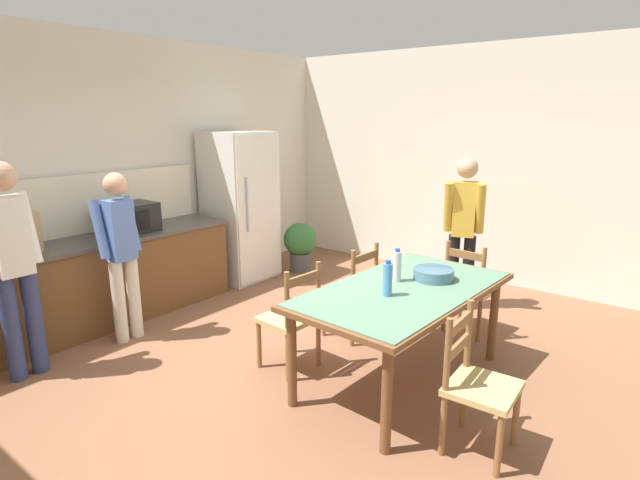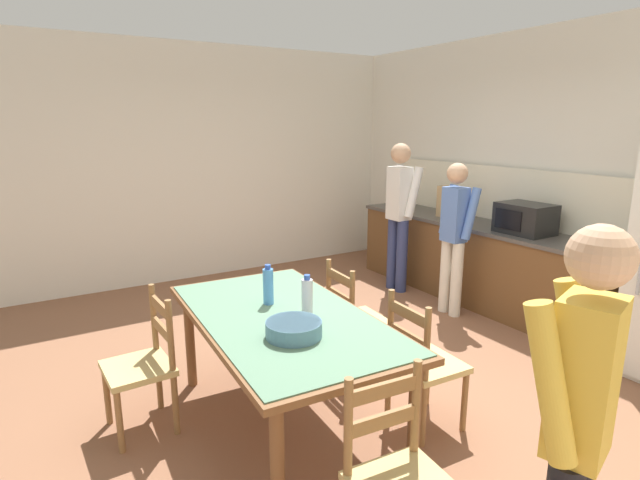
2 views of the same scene
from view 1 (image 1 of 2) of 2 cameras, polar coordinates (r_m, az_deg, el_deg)
name	(u,v)px [view 1 (image 1 of 2)]	position (r m, az deg, el deg)	size (l,w,h in m)	color
ground_plane	(305,368)	(4.32, -1.73, -14.39)	(8.32, 8.32, 0.00)	brown
wall_back	(115,173)	(5.90, -22.38, 7.10)	(6.52, 0.12, 2.90)	silver
wall_right	(467,165)	(6.67, 16.48, 8.25)	(0.12, 5.20, 2.90)	silver
kitchen_counter	(79,287)	(5.39, -25.83, -4.82)	(3.27, 0.66, 0.88)	brown
counter_splashback	(54,208)	(5.50, -28.09, 3.22)	(3.23, 0.03, 0.60)	#EFE8CB
refrigerator	(240,207)	(6.41, -9.09, 3.77)	(0.76, 0.73, 1.87)	silver
microwave	(130,218)	(5.50, -20.90, 2.37)	(0.50, 0.39, 0.30)	black
paper_bag	(24,233)	(5.04, -30.77, 0.67)	(0.24, 0.16, 0.36)	tan
dining_table	(403,297)	(3.90, 9.50, -6.47)	(1.89, 1.10, 0.78)	brown
bottle_near_centre	(388,279)	(3.65, 7.74, -4.46)	(0.07, 0.07, 0.27)	#4C8ED6
bottle_off_centre	(397,266)	(3.97, 8.78, -2.96)	(0.07, 0.07, 0.27)	silver
serving_bowl	(434,273)	(4.09, 12.85, -3.73)	(0.32, 0.32, 0.09)	slate
chair_side_far_left	(292,318)	(4.14, -3.25, -8.91)	(0.45, 0.43, 0.91)	olive
chair_side_near_left	(477,385)	(3.34, 17.48, -15.48)	(0.44, 0.42, 0.91)	olive
chair_side_far_right	(353,292)	(4.73, 3.78, -5.94)	(0.44, 0.42, 0.91)	olive
chair_head_end	(469,289)	(5.01, 16.69, -5.37)	(0.43, 0.45, 0.91)	olive
person_at_sink	(12,260)	(4.52, -31.71, -1.96)	(0.43, 0.30, 1.73)	navy
person_at_counter	(121,248)	(4.88, -21.79, -0.88)	(0.39, 0.27, 1.57)	silver
person_by_table	(463,226)	(5.49, 16.06, 1.57)	(0.35, 0.46, 1.64)	black
potted_plant	(300,244)	(6.70, -2.29, -0.41)	(0.44, 0.44, 0.67)	#4C4C51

